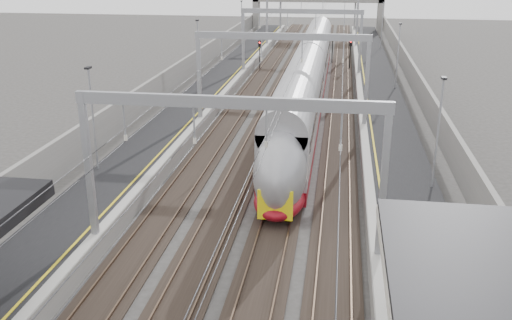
% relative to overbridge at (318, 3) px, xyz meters
% --- Properties ---
extents(platform_left, '(4.00, 120.00, 1.00)m').
position_rel_overbridge_xyz_m(platform_left, '(-8.00, -55.00, -4.81)').
color(platform_left, black).
rests_on(platform_left, ground).
extents(platform_right, '(4.00, 120.00, 1.00)m').
position_rel_overbridge_xyz_m(platform_right, '(8.00, -55.00, -4.81)').
color(platform_right, black).
rests_on(platform_right, ground).
extents(tracks, '(11.40, 140.00, 0.20)m').
position_rel_overbridge_xyz_m(tracks, '(0.00, -55.00, -5.26)').
color(tracks, black).
rests_on(tracks, ground).
extents(overhead_line, '(13.00, 140.00, 6.60)m').
position_rel_overbridge_xyz_m(overhead_line, '(0.00, -48.38, 0.83)').
color(overhead_line, gray).
rests_on(overhead_line, platform_left).
extents(overbridge, '(22.00, 2.20, 6.90)m').
position_rel_overbridge_xyz_m(overbridge, '(0.00, 0.00, 0.00)').
color(overbridge, slate).
rests_on(overbridge, ground).
extents(wall_left, '(0.30, 120.00, 3.20)m').
position_rel_overbridge_xyz_m(wall_left, '(-11.20, -55.00, -3.71)').
color(wall_left, slate).
rests_on(wall_left, ground).
extents(wall_right, '(0.30, 120.00, 3.20)m').
position_rel_overbridge_xyz_m(wall_right, '(11.20, -55.00, -3.71)').
color(wall_right, slate).
rests_on(wall_right, ground).
extents(train, '(2.79, 50.86, 4.41)m').
position_rel_overbridge_xyz_m(train, '(1.50, -50.81, -3.15)').
color(train, maroon).
rests_on(train, ground).
extents(signal_green, '(0.32, 0.32, 3.48)m').
position_rel_overbridge_xyz_m(signal_green, '(-5.20, -32.89, -2.89)').
color(signal_green, black).
rests_on(signal_green, ground).
extents(signal_red_near, '(0.32, 0.32, 3.48)m').
position_rel_overbridge_xyz_m(signal_red_near, '(3.20, -26.55, -2.89)').
color(signal_red_near, black).
rests_on(signal_red_near, ground).
extents(signal_red_far, '(0.32, 0.32, 3.48)m').
position_rel_overbridge_xyz_m(signal_red_far, '(5.40, -30.44, -2.89)').
color(signal_red_far, black).
rests_on(signal_red_far, ground).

